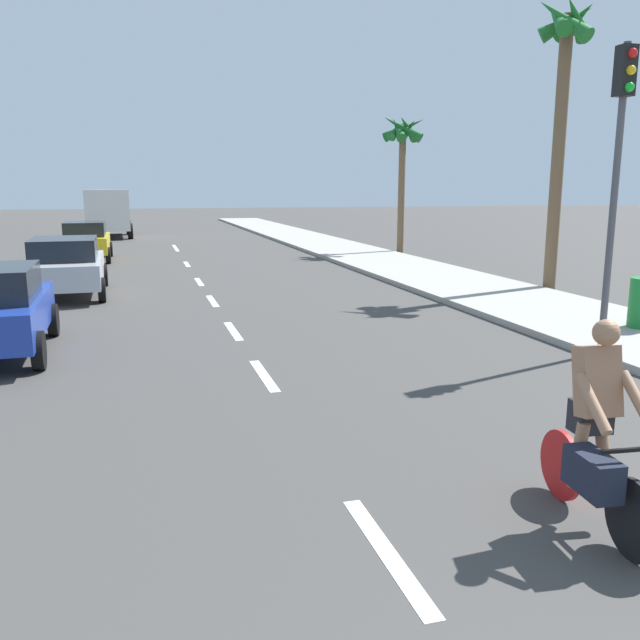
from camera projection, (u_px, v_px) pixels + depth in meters
name	position (u px, v px, depth m)	size (l,w,h in m)	color
ground_plane	(202.00, 285.00, 19.64)	(160.00, 160.00, 0.00)	#423F3D
sidewalk_strip	(404.00, 268.00, 23.48)	(3.60, 80.00, 0.14)	#9E998E
lane_stripe_1	(387.00, 552.00, 5.24)	(0.16, 1.80, 0.01)	white
lane_stripe_2	(264.00, 375.00, 10.19)	(0.16, 1.80, 0.01)	white
lane_stripe_3	(233.00, 331.00, 13.36)	(0.16, 1.80, 0.01)	white
lane_stripe_4	(212.00, 301.00, 16.92)	(0.16, 1.80, 0.01)	white
lane_stripe_5	(199.00, 282.00, 20.38)	(0.16, 1.80, 0.01)	white
lane_stripe_6	(187.00, 264.00, 25.15)	(0.16, 1.80, 0.01)	white
lane_stripe_7	(177.00, 250.00, 31.13)	(0.16, 1.80, 0.01)	white
lane_stripe_8	(175.00, 246.00, 32.88)	(0.16, 1.80, 0.01)	white
cyclist	(596.00, 437.00, 5.45)	(0.64, 1.71, 1.82)	black
parked_car_silver	(66.00, 265.00, 17.68)	(2.11, 4.45, 1.57)	#B7BABF
parked_car_yellow	(86.00, 240.00, 26.24)	(1.93, 4.12, 1.57)	gold
delivery_truck	(108.00, 212.00, 38.83)	(2.84, 6.32, 2.80)	#23478C
palm_tree_mid	(564.00, 73.00, 17.46)	(1.60, 1.84, 8.04)	brown
palm_tree_far	(403.00, 141.00, 28.36)	(2.01, 1.92, 6.15)	brown
traffic_signal	(619.00, 143.00, 10.84)	(0.28, 0.33, 5.20)	#4C4C51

